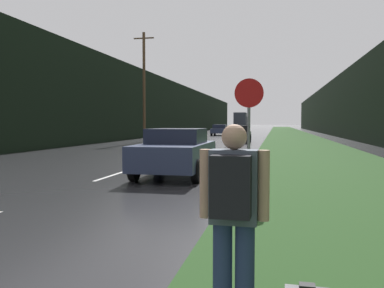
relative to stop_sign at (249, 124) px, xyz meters
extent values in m
cube|color=#26471E|center=(2.56, 29.94, -1.62)|extent=(6.00, 240.00, 0.02)
cube|color=silver|center=(-4.46, 2.88, -1.63)|extent=(0.12, 3.00, 0.01)
cube|color=silver|center=(-4.46, 9.88, -1.63)|extent=(0.12, 3.00, 0.01)
cube|color=silver|center=(-4.46, 16.88, -1.63)|extent=(0.12, 3.00, 0.01)
cube|color=silver|center=(-4.46, 23.88, -1.63)|extent=(0.12, 3.00, 0.01)
cube|color=black|center=(-14.48, 39.94, 2.08)|extent=(2.00, 140.00, 7.42)
cube|color=black|center=(8.56, 39.94, 1.94)|extent=(2.00, 140.00, 7.15)
cylinder|color=#4C3823|center=(-10.61, 24.41, 3.07)|extent=(0.24, 0.24, 9.41)
cube|color=#4C3823|center=(-10.61, 24.41, 7.28)|extent=(1.80, 0.10, 0.10)
cylinder|color=slate|center=(0.00, 0.00, -0.62)|extent=(0.07, 0.07, 2.01)
cylinder|color=#B71414|center=(0.00, 0.00, 0.71)|extent=(0.66, 0.02, 0.66)
cylinder|color=navy|center=(0.18, -5.97, -1.21)|extent=(0.16, 0.16, 0.84)
cylinder|color=navy|center=(0.37, -5.97, -1.21)|extent=(0.16, 0.16, 0.84)
cube|color=#4C5666|center=(0.27, -5.97, -0.48)|extent=(0.39, 0.23, 0.61)
sphere|color=tan|center=(0.27, -5.97, -0.07)|extent=(0.21, 0.21, 0.21)
cylinder|color=tan|center=(0.03, -5.96, -0.46)|extent=(0.09, 0.09, 0.57)
cylinder|color=tan|center=(0.51, -5.98, -0.46)|extent=(0.09, 0.09, 0.57)
cube|color=black|center=(0.27, -6.17, -0.45)|extent=(0.32, 0.19, 0.49)
cube|color=black|center=(0.88, -5.88, -1.31)|extent=(0.13, 0.10, 0.04)
cube|color=#2D3856|center=(-2.45, 2.94, -0.97)|extent=(1.92, 4.05, 0.73)
cube|color=#1B2134|center=(-2.45, 3.14, -0.38)|extent=(1.63, 1.82, 0.46)
cylinder|color=black|center=(-1.54, 1.68, -1.30)|extent=(0.20, 0.66, 0.66)
cylinder|color=black|center=(-3.36, 1.68, -1.30)|extent=(0.20, 0.66, 0.66)
cylinder|color=black|center=(-1.54, 4.19, -1.30)|extent=(0.20, 0.66, 0.66)
cylinder|color=black|center=(-3.36, 4.19, -1.30)|extent=(0.20, 0.66, 0.66)
cube|color=black|center=(-2.45, 24.63, -1.02)|extent=(1.82, 4.04, 0.59)
cube|color=black|center=(-2.45, 24.84, -0.46)|extent=(1.55, 1.82, 0.53)
cylinder|color=black|center=(-1.59, 23.38, -1.28)|extent=(0.20, 0.70, 0.70)
cylinder|color=black|center=(-3.32, 23.38, -1.28)|extent=(0.20, 0.70, 0.70)
cylinder|color=black|center=(-1.59, 25.89, -1.28)|extent=(0.20, 0.70, 0.70)
cylinder|color=black|center=(-3.32, 25.89, -1.28)|extent=(0.20, 0.70, 0.70)
cube|color=#2D3856|center=(-6.47, 42.72, -1.02)|extent=(1.89, 4.49, 0.58)
cube|color=#1B2134|center=(-6.47, 42.50, -0.47)|extent=(1.60, 2.02, 0.51)
cylinder|color=black|center=(-7.37, 44.11, -1.27)|extent=(0.20, 0.71, 0.71)
cylinder|color=black|center=(-5.58, 44.11, -1.27)|extent=(0.20, 0.71, 0.71)
cylinder|color=black|center=(-7.37, 41.33, -1.27)|extent=(0.20, 0.71, 0.71)
cylinder|color=black|center=(-5.58, 41.33, -1.27)|extent=(0.20, 0.71, 0.71)
cube|color=black|center=(-6.47, 76.18, -0.01)|extent=(2.20, 2.12, 2.43)
cube|color=#333842|center=(-6.47, 72.86, 0.39)|extent=(2.31, 4.52, 3.24)
cylinder|color=black|center=(-7.57, 75.97, -1.18)|extent=(0.28, 0.90, 0.90)
cylinder|color=black|center=(-5.38, 75.97, -1.18)|extent=(0.28, 0.90, 0.90)
cylinder|color=black|center=(-7.57, 71.73, -1.18)|extent=(0.28, 0.90, 0.90)
cylinder|color=black|center=(-5.38, 71.73, -1.18)|extent=(0.28, 0.90, 0.90)
camera|label=1|loc=(0.61, -9.29, 0.05)|focal=38.00mm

